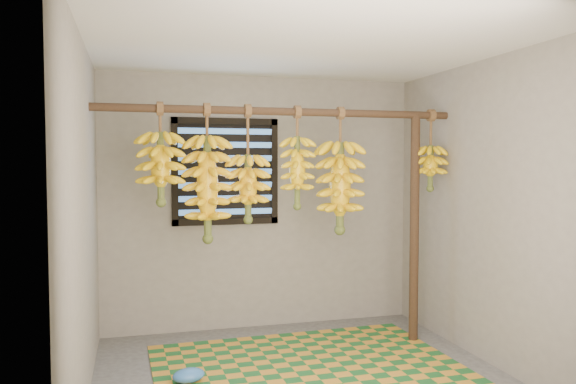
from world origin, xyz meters
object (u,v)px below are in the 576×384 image
object	(u,v)px
support_post	(414,229)
plastic_bag	(189,375)
banana_bunch_a	(161,168)
banana_bunch_b	(207,189)
banana_bunch_c	(248,188)
banana_bunch_d	(297,172)
banana_bunch_e	(340,187)
woven_mat	(311,370)
banana_bunch_f	(430,168)

from	to	relation	value
support_post	plastic_bag	xyz separation A→B (m)	(-2.02, -0.45, -0.94)
plastic_bag	banana_bunch_a	distance (m)	1.56
plastic_bag	banana_bunch_a	bearing A→B (deg)	109.15
banana_bunch_b	banana_bunch_c	distance (m)	0.33
banana_bunch_d	banana_bunch_e	size ratio (longest dim) A/B	0.80
support_post	banana_bunch_c	xyz separation A→B (m)	(-1.49, -0.00, 0.38)
support_post	banana_bunch_b	xyz separation A→B (m)	(-1.82, 0.00, 0.38)
woven_mat	banana_bunch_d	xyz separation A→B (m)	(0.02, 0.46, 1.50)
banana_bunch_b	banana_bunch_f	xyz separation A→B (m)	(1.97, 0.00, 0.16)
banana_bunch_e	banana_bunch_f	size ratio (longest dim) A/B	1.48
plastic_bag	banana_bunch_b	distance (m)	1.41
banana_bunch_a	banana_bunch_e	distance (m)	1.49
woven_mat	banana_bunch_c	xyz separation A→B (m)	(-0.39, 0.46, 1.37)
plastic_bag	banana_bunch_c	xyz separation A→B (m)	(0.53, 0.45, 1.32)
support_post	banana_bunch_a	size ratio (longest dim) A/B	2.52
plastic_bag	banana_bunch_d	xyz separation A→B (m)	(0.94, 0.45, 1.44)
banana_bunch_a	banana_bunch_b	size ratio (longest dim) A/B	0.73
plastic_bag	banana_bunch_d	distance (m)	1.78
support_post	banana_bunch_c	distance (m)	1.54
banana_bunch_b	banana_bunch_d	size ratio (longest dim) A/B	1.29
banana_bunch_e	banana_bunch_d	bearing A→B (deg)	-180.00
banana_bunch_f	banana_bunch_e	bearing A→B (deg)	180.00
banana_bunch_b	banana_bunch_d	distance (m)	0.75
banana_bunch_d	support_post	bearing A→B (deg)	0.00
banana_bunch_c	banana_bunch_b	bearing A→B (deg)	180.00
banana_bunch_d	banana_bunch_f	world-z (taller)	same
banana_bunch_a	banana_bunch_f	bearing A→B (deg)	0.00
banana_bunch_a	banana_bunch_f	world-z (taller)	same
banana_bunch_d	banana_bunch_e	xyz separation A→B (m)	(0.38, 0.00, -0.13)
support_post	woven_mat	bearing A→B (deg)	-157.23
banana_bunch_f	banana_bunch_b	bearing A→B (deg)	-180.00
support_post	banana_bunch_b	bearing A→B (deg)	180.00
banana_bunch_b	banana_bunch_e	bearing A→B (deg)	0.00
woven_mat	banana_bunch_f	distance (m)	2.03
support_post	banana_bunch_f	world-z (taller)	banana_bunch_f
banana_bunch_e	banana_bunch_c	bearing A→B (deg)	-180.00
banana_bunch_d	plastic_bag	bearing A→B (deg)	-154.35
banana_bunch_c	banana_bunch_e	world-z (taller)	same
support_post	banana_bunch_e	xyz separation A→B (m)	(-0.70, 0.00, 0.38)
banana_bunch_d	banana_bunch_a	bearing A→B (deg)	180.00
woven_mat	banana_bunch_c	bearing A→B (deg)	130.31
support_post	banana_bunch_d	world-z (taller)	banana_bunch_d
support_post	banana_bunch_f	size ratio (longest dim) A/B	2.79
woven_mat	plastic_bag	size ratio (longest dim) A/B	9.79
banana_bunch_b	banana_bunch_f	world-z (taller)	same
banana_bunch_a	banana_bunch_d	bearing A→B (deg)	0.00
woven_mat	plastic_bag	world-z (taller)	plastic_bag
banana_bunch_e	banana_bunch_b	bearing A→B (deg)	-180.00
plastic_bag	banana_bunch_c	world-z (taller)	banana_bunch_c
woven_mat	banana_bunch_a	world-z (taller)	banana_bunch_a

